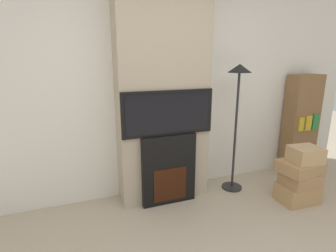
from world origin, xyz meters
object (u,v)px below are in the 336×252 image
at_px(television, 168,113).
at_px(bookshelf, 300,124).
at_px(floor_lamp, 238,96).
at_px(box_stack, 300,176).
at_px(fireplace, 168,169).

relative_size(television, bookshelf, 0.73).
bearing_deg(television, floor_lamp, 1.09).
bearing_deg(television, bookshelf, 5.12).
distance_m(television, box_stack, 1.73).
relative_size(fireplace, floor_lamp, 0.52).
xyz_separation_m(floor_lamp, box_stack, (0.55, -0.55, -0.91)).
bearing_deg(floor_lamp, television, -178.91).
relative_size(television, box_stack, 1.53).
height_order(box_stack, bookshelf, bookshelf).
bearing_deg(television, box_stack, -20.22).
bearing_deg(floor_lamp, bookshelf, 7.99).
relative_size(fireplace, bookshelf, 0.58).
xyz_separation_m(television, box_stack, (1.46, -0.54, -0.76)).
distance_m(floor_lamp, box_stack, 1.20).
relative_size(box_stack, bookshelf, 0.48).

